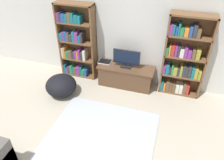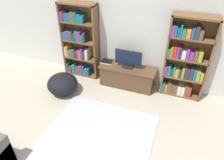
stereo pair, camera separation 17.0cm
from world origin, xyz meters
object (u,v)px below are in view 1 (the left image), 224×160
bookshelf_right (183,59)px  television (126,58)px  bookshelf_left (76,43)px  tv_stand (126,76)px  laptop (105,62)px  beanbag_ottoman (61,85)px

bookshelf_right → television: bearing=-174.4°
bookshelf_left → tv_stand: size_ratio=1.39×
television → laptop: television is taller
bookshelf_left → laptop: (0.74, -0.07, -0.36)m
tv_stand → beanbag_ottoman: size_ratio=1.91×
tv_stand → television: (-0.00, 0.00, 0.47)m
bookshelf_left → television: (1.28, -0.12, -0.15)m
bookshelf_right → tv_stand: (-1.21, -0.12, -0.60)m
bookshelf_right → laptop: size_ratio=6.14×
tv_stand → bookshelf_right: bearing=5.7°
tv_stand → beanbag_ottoman: tv_stand is taller
bookshelf_left → bookshelf_right: (2.49, -0.00, -0.02)m
bookshelf_right → television: (-1.21, -0.12, -0.13)m
bookshelf_left → beanbag_ottoman: (-0.02, -0.89, -0.64)m
bookshelf_right → beanbag_ottoman: bearing=-160.4°
bookshelf_right → television: bookshelf_right is taller
bookshelf_left → bookshelf_right: size_ratio=1.00×
bookshelf_right → tv_stand: bearing=-174.3°
tv_stand → television: 0.47m
bookshelf_right → beanbag_ottoman: bookshelf_right is taller
bookshelf_right → laptop: 1.78m
bookshelf_left → laptop: bookshelf_left is taller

